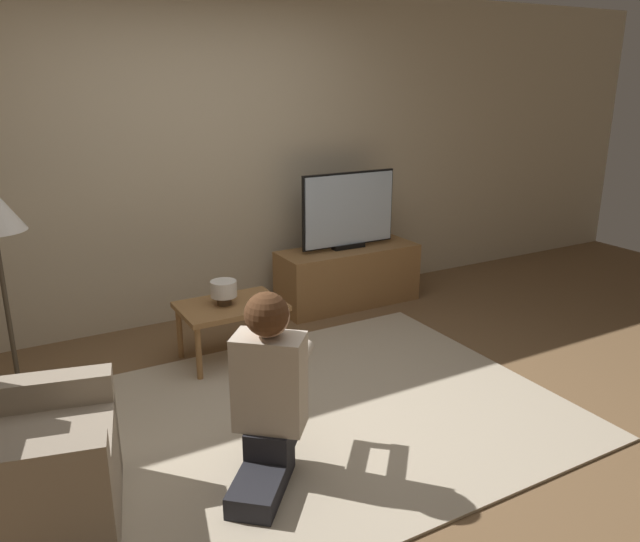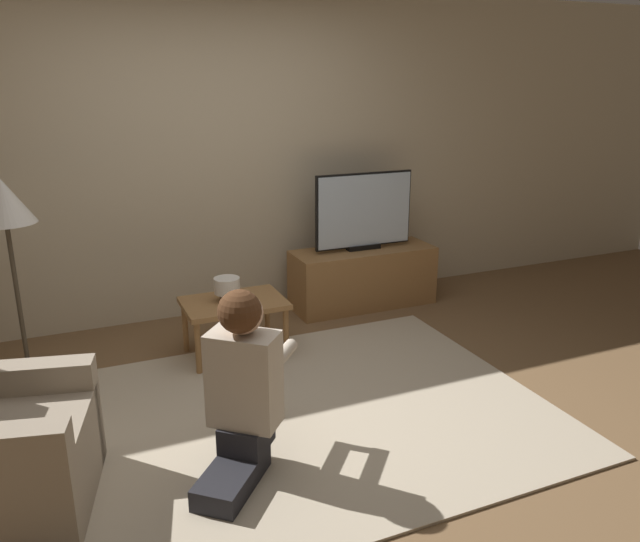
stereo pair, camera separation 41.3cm
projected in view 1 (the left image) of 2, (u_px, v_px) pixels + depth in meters
ground_plane at (310, 418)px, 3.66m from camera, size 10.00×10.00×0.00m
wall_back at (191, 159)px, 4.87m from camera, size 10.00×0.06×2.60m
rug at (310, 417)px, 3.66m from camera, size 2.94×2.21×0.02m
tv_stand at (348, 276)px, 5.43m from camera, size 1.24×0.44×0.51m
tv at (349, 210)px, 5.26m from camera, size 0.88×0.08×0.65m
coffee_table at (231, 311)px, 4.32m from camera, size 0.70×0.49×0.42m
armchair at (16, 472)px, 2.66m from camera, size 0.89×0.90×0.93m
person_kneeling at (269, 385)px, 3.00m from camera, size 0.72×0.78×0.96m
table_lamp at (224, 290)px, 4.27m from camera, size 0.18×0.18×0.17m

